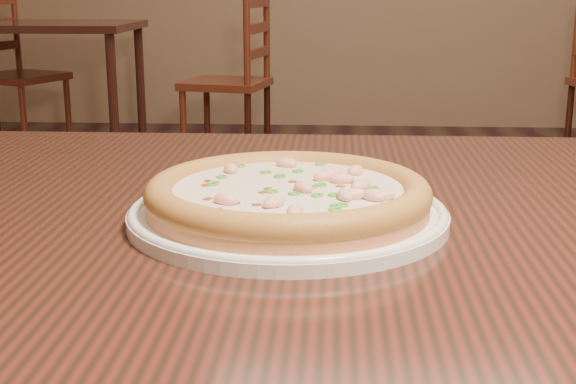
# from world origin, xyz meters

# --- Properties ---
(hero_table) EXTENTS (1.20, 0.80, 0.75)m
(hero_table) POSITION_xyz_m (-0.23, -0.21, 0.65)
(hero_table) COLOR black
(hero_table) RESTS_ON ground
(plate) EXTENTS (0.30, 0.30, 0.02)m
(plate) POSITION_xyz_m (-0.35, -0.26, 0.76)
(plate) COLOR white
(plate) RESTS_ON hero_table
(pizza) EXTENTS (0.27, 0.27, 0.03)m
(pizza) POSITION_xyz_m (-0.35, -0.26, 0.78)
(pizza) COLOR tan
(pizza) RESTS_ON plate
(bg_table_left) EXTENTS (1.00, 0.70, 0.75)m
(bg_table_left) POSITION_xyz_m (-1.91, 3.40, 0.65)
(bg_table_left) COLOR black
(bg_table_left) RESTS_ON ground
(chair_a) EXTENTS (0.55, 0.55, 0.95)m
(chair_a) POSITION_xyz_m (-2.18, 3.58, 0.44)
(chair_a) COLOR #4D2211
(chair_a) RESTS_ON ground
(chair_b) EXTENTS (0.49, 0.49, 0.95)m
(chair_b) POSITION_xyz_m (-0.85, 3.31, 0.44)
(chair_b) COLOR #4D2211
(chair_b) RESTS_ON ground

